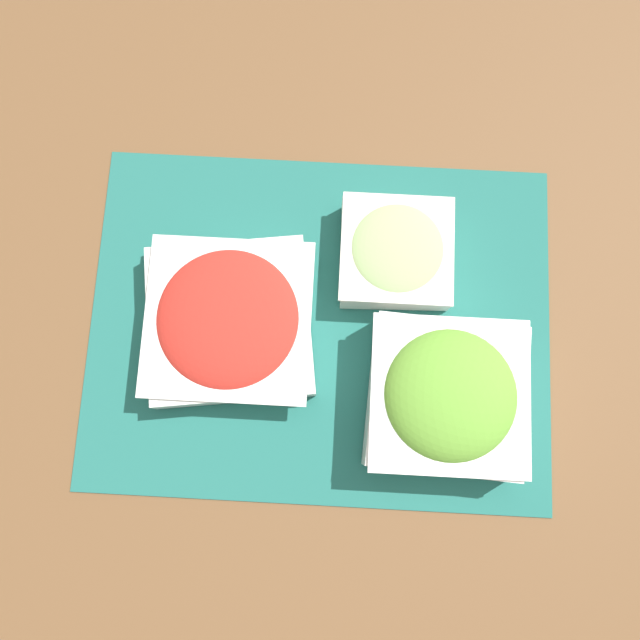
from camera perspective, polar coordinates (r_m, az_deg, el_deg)
name	(u,v)px	position (r m, az deg, el deg)	size (l,w,h in m)	color
ground_plane	(320,325)	(0.78, 0.00, -0.47)	(3.00, 3.00, 0.00)	brown
placemat	(320,325)	(0.78, 0.00, -0.44)	(0.57, 0.43, 0.00)	#236B60
tomato_bowl	(229,321)	(0.75, -8.31, -0.05)	(0.22, 0.22, 0.06)	white
cucumber_bowl	(396,252)	(0.77, 6.96, 6.20)	(0.14, 0.14, 0.05)	silver
lettuce_bowl	(447,396)	(0.73, 11.54, -6.83)	(0.18, 0.18, 0.09)	white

